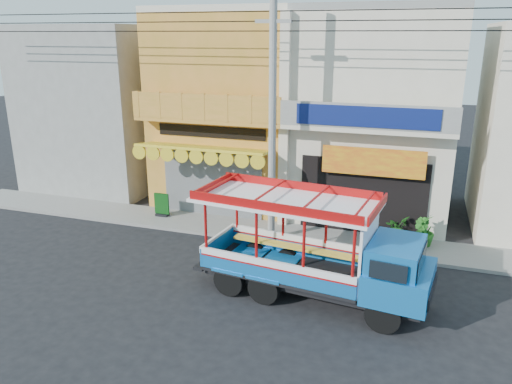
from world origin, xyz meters
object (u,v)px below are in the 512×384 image
songthaew_truck (329,253)px  potted_plant_b (422,233)px  utility_pole (277,102)px  potted_plant_a (396,228)px  potted_plant_c (425,230)px  green_sign (162,206)px

songthaew_truck → potted_plant_b: 5.15m
utility_pole → potted_plant_b: 6.74m
utility_pole → potted_plant_a: 6.25m
songthaew_truck → potted_plant_c: songthaew_truck is taller
utility_pole → potted_plant_c: (5.12, 1.09, -4.34)m
green_sign → potted_plant_b: bearing=0.2°
potted_plant_a → potted_plant_b: potted_plant_b is taller
potted_plant_a → potted_plant_b: bearing=-87.5°
utility_pole → potted_plant_b: utility_pole is taller
utility_pole → potted_plant_b: size_ratio=26.69×
potted_plant_a → songthaew_truck: bearing=-167.4°
potted_plant_b → potted_plant_c: size_ratio=0.92×
utility_pole → green_sign: 6.82m
utility_pole → potted_plant_c: 6.80m
potted_plant_c → utility_pole: bearing=-67.8°
utility_pole → potted_plant_b: (5.04, 0.87, -4.39)m
songthaew_truck → potted_plant_a: size_ratio=7.74×
green_sign → potted_plant_a: 9.21m
potted_plant_a → potted_plant_c: size_ratio=0.77×
green_sign → songthaew_truck: bearing=-30.1°
utility_pole → potted_plant_c: bearing=12.0°
potted_plant_c → potted_plant_a: bearing=-94.5°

